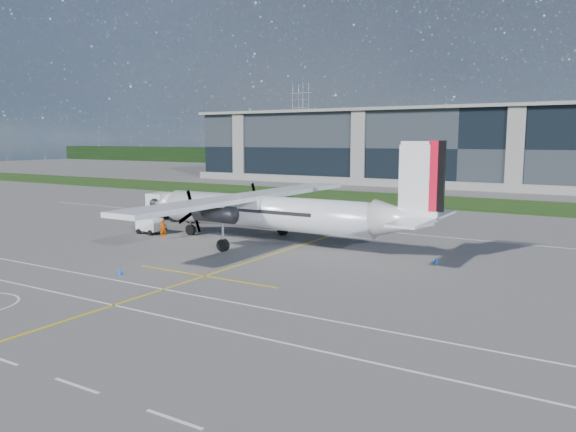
{
  "coord_description": "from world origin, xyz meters",
  "views": [
    {
      "loc": [
        27.55,
        -35.18,
        9.39
      ],
      "look_at": [
        2.64,
        5.59,
        2.8
      ],
      "focal_mm": 35.0,
      "sensor_mm": 36.0,
      "label": 1
    }
  ],
  "objects_px": {
    "safety_cone_tail": "(436,260)",
    "safety_cone_nose_stbd": "(166,228)",
    "turboprop_aircraft": "(275,193)",
    "baggage_tug": "(150,226)",
    "safety_cone_nose_port": "(150,231)",
    "safety_cone_portwing": "(120,271)",
    "pylon_west": "(301,124)",
    "safety_cone_fwd": "(143,227)",
    "safety_cone_stbdwing": "(329,220)",
    "ground_crew_person": "(163,228)",
    "fuel_tanker_truck": "(175,206)"
  },
  "relations": [
    {
      "from": "safety_cone_nose_stbd",
      "to": "ground_crew_person",
      "type": "bearing_deg",
      "value": -48.87
    },
    {
      "from": "turboprop_aircraft",
      "to": "baggage_tug",
      "type": "xyz_separation_m",
      "value": [
        -14.01,
        -1.45,
        -3.84
      ]
    },
    {
      "from": "safety_cone_tail",
      "to": "safety_cone_portwing",
      "type": "xyz_separation_m",
      "value": [
        -17.75,
        -14.95,
        0.0
      ]
    },
    {
      "from": "turboprop_aircraft",
      "to": "safety_cone_tail",
      "type": "relative_size",
      "value": 61.77
    },
    {
      "from": "pylon_west",
      "to": "safety_cone_fwd",
      "type": "height_order",
      "value": "pylon_west"
    },
    {
      "from": "pylon_west",
      "to": "turboprop_aircraft",
      "type": "xyz_separation_m",
      "value": [
        80.99,
        -143.82,
        -10.37
      ]
    },
    {
      "from": "safety_cone_stbdwing",
      "to": "fuel_tanker_truck",
      "type": "bearing_deg",
      "value": -154.54
    },
    {
      "from": "baggage_tug",
      "to": "safety_cone_nose_stbd",
      "type": "relative_size",
      "value": 5.28
    },
    {
      "from": "pylon_west",
      "to": "baggage_tug",
      "type": "xyz_separation_m",
      "value": [
        66.98,
        -145.27,
        -14.21
      ]
    },
    {
      "from": "safety_cone_fwd",
      "to": "safety_cone_stbdwing",
      "type": "relative_size",
      "value": 1.0
    },
    {
      "from": "baggage_tug",
      "to": "safety_cone_stbdwing",
      "type": "height_order",
      "value": "baggage_tug"
    },
    {
      "from": "turboprop_aircraft",
      "to": "safety_cone_fwd",
      "type": "relative_size",
      "value": 61.77
    },
    {
      "from": "safety_cone_tail",
      "to": "safety_cone_stbdwing",
      "type": "xyz_separation_m",
      "value": [
        -16.75,
        14.7,
        0.0
      ]
    },
    {
      "from": "safety_cone_stbdwing",
      "to": "safety_cone_tail",
      "type": "bearing_deg",
      "value": -41.26
    },
    {
      "from": "turboprop_aircraft",
      "to": "safety_cone_fwd",
      "type": "bearing_deg",
      "value": -179.8
    },
    {
      "from": "safety_cone_nose_port",
      "to": "safety_cone_stbdwing",
      "type": "bearing_deg",
      "value": 54.53
    },
    {
      "from": "turboprop_aircraft",
      "to": "safety_cone_nose_port",
      "type": "xyz_separation_m",
      "value": [
        -13.9,
        -1.51,
        -4.38
      ]
    },
    {
      "from": "baggage_tug",
      "to": "safety_cone_nose_port",
      "type": "distance_m",
      "value": 0.56
    },
    {
      "from": "pylon_west",
      "to": "safety_cone_tail",
      "type": "xyz_separation_m",
      "value": [
        95.42,
        -143.78,
        -14.75
      ]
    },
    {
      "from": "pylon_west",
      "to": "fuel_tanker_truck",
      "type": "relative_size",
      "value": 3.49
    },
    {
      "from": "ground_crew_person",
      "to": "safety_cone_nose_port",
      "type": "bearing_deg",
      "value": 98.55
    },
    {
      "from": "safety_cone_nose_port",
      "to": "safety_cone_portwing",
      "type": "xyz_separation_m",
      "value": [
        10.58,
        -13.4,
        0.0
      ]
    },
    {
      "from": "ground_crew_person",
      "to": "safety_cone_nose_stbd",
      "type": "bearing_deg",
      "value": 73.88
    },
    {
      "from": "pylon_west",
      "to": "safety_cone_fwd",
      "type": "bearing_deg",
      "value": -65.82
    },
    {
      "from": "safety_cone_tail",
      "to": "safety_cone_nose_port",
      "type": "bearing_deg",
      "value": -176.86
    },
    {
      "from": "fuel_tanker_truck",
      "to": "safety_cone_nose_port",
      "type": "distance_m",
      "value": 9.8
    },
    {
      "from": "safety_cone_nose_port",
      "to": "safety_cone_fwd",
      "type": "distance_m",
      "value": 2.87
    },
    {
      "from": "safety_cone_stbdwing",
      "to": "safety_cone_nose_port",
      "type": "bearing_deg",
      "value": -125.47
    },
    {
      "from": "safety_cone_portwing",
      "to": "turboprop_aircraft",
      "type": "bearing_deg",
      "value": 77.42
    },
    {
      "from": "safety_cone_nose_port",
      "to": "safety_cone_nose_stbd",
      "type": "height_order",
      "value": "same"
    },
    {
      "from": "turboprop_aircraft",
      "to": "safety_cone_nose_stbd",
      "type": "relative_size",
      "value": 61.77
    },
    {
      "from": "pylon_west",
      "to": "safety_cone_tail",
      "type": "height_order",
      "value": "pylon_west"
    },
    {
      "from": "pylon_west",
      "to": "ground_crew_person",
      "type": "height_order",
      "value": "pylon_west"
    },
    {
      "from": "safety_cone_nose_port",
      "to": "safety_cone_stbdwing",
      "type": "xyz_separation_m",
      "value": [
        11.58,
        16.25,
        0.0
      ]
    },
    {
      "from": "safety_cone_portwing",
      "to": "ground_crew_person",
      "type": "bearing_deg",
      "value": 121.63
    },
    {
      "from": "safety_cone_nose_port",
      "to": "safety_cone_fwd",
      "type": "xyz_separation_m",
      "value": [
        -2.48,
        1.45,
        0.0
      ]
    },
    {
      "from": "safety_cone_stbdwing",
      "to": "safety_cone_nose_stbd",
      "type": "xyz_separation_m",
      "value": [
        -11.65,
        -13.93,
        0.0
      ]
    },
    {
      "from": "turboprop_aircraft",
      "to": "safety_cone_stbdwing",
      "type": "relative_size",
      "value": 61.77
    },
    {
      "from": "pylon_west",
      "to": "safety_cone_tail",
      "type": "bearing_deg",
      "value": -56.43
    },
    {
      "from": "pylon_west",
      "to": "baggage_tug",
      "type": "distance_m",
      "value": 160.6
    },
    {
      "from": "safety_cone_stbdwing",
      "to": "baggage_tug",
      "type": "bearing_deg",
      "value": -125.82
    },
    {
      "from": "fuel_tanker_truck",
      "to": "ground_crew_person",
      "type": "height_order",
      "value": "fuel_tanker_truck"
    },
    {
      "from": "turboprop_aircraft",
      "to": "ground_crew_person",
      "type": "bearing_deg",
      "value": -164.56
    },
    {
      "from": "safety_cone_tail",
      "to": "safety_cone_nose_stbd",
      "type": "xyz_separation_m",
      "value": [
        -28.4,
        0.76,
        0.0
      ]
    },
    {
      "from": "turboprop_aircraft",
      "to": "fuel_tanker_truck",
      "type": "height_order",
      "value": "turboprop_aircraft"
    },
    {
      "from": "pylon_west",
      "to": "baggage_tug",
      "type": "bearing_deg",
      "value": -65.25
    },
    {
      "from": "turboprop_aircraft",
      "to": "safety_cone_nose_port",
      "type": "relative_size",
      "value": 61.77
    },
    {
      "from": "safety_cone_portwing",
      "to": "safety_cone_nose_stbd",
      "type": "bearing_deg",
      "value": 124.12
    },
    {
      "from": "safety_cone_portwing",
      "to": "safety_cone_nose_stbd",
      "type": "distance_m",
      "value": 18.98
    },
    {
      "from": "safety_cone_fwd",
      "to": "ground_crew_person",
      "type": "bearing_deg",
      "value": -26.94
    }
  ]
}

